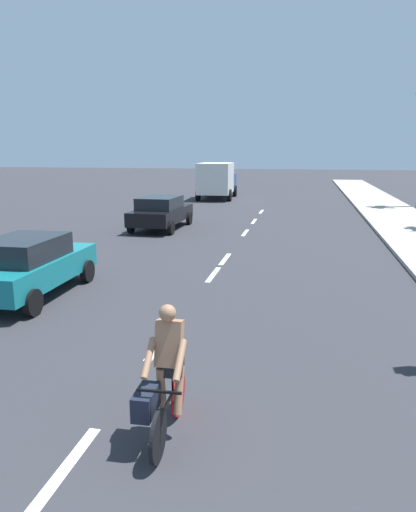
% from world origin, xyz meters
% --- Properties ---
extents(ground_plane, '(160.00, 160.00, 0.00)m').
position_xyz_m(ground_plane, '(0.00, 20.00, 0.00)').
color(ground_plane, '#2D2D33').
extents(lane_stripe_1, '(0.16, 1.80, 0.01)m').
position_xyz_m(lane_stripe_1, '(0.00, 4.01, 0.00)').
color(lane_stripe_1, white).
rests_on(lane_stripe_1, ground).
extents(lane_stripe_2, '(0.16, 1.80, 0.01)m').
position_xyz_m(lane_stripe_2, '(0.00, 7.96, 0.00)').
color(lane_stripe_2, white).
rests_on(lane_stripe_2, ground).
extents(lane_stripe_3, '(0.16, 1.80, 0.01)m').
position_xyz_m(lane_stripe_3, '(0.00, 13.26, 0.00)').
color(lane_stripe_3, white).
rests_on(lane_stripe_3, ground).
extents(lane_stripe_4, '(0.16, 1.80, 0.01)m').
position_xyz_m(lane_stripe_4, '(0.00, 15.40, 0.00)').
color(lane_stripe_4, white).
rests_on(lane_stripe_4, ground).
extents(lane_stripe_5, '(0.16, 1.80, 0.01)m').
position_xyz_m(lane_stripe_5, '(0.00, 20.94, 0.00)').
color(lane_stripe_5, white).
rests_on(lane_stripe_5, ground).
extents(lane_stripe_6, '(0.16, 1.80, 0.01)m').
position_xyz_m(lane_stripe_6, '(0.00, 24.64, 0.00)').
color(lane_stripe_6, white).
rests_on(lane_stripe_6, ground).
extents(lane_stripe_7, '(0.16, 1.80, 0.01)m').
position_xyz_m(lane_stripe_7, '(0.00, 28.84, 0.00)').
color(lane_stripe_7, white).
rests_on(lane_stripe_7, ground).
extents(cyclist, '(0.63, 1.71, 1.82)m').
position_xyz_m(cyclist, '(0.98, 4.95, 0.83)').
color(cyclist, black).
rests_on(cyclist, ground).
extents(parked_car_teal, '(2.06, 4.33, 1.57)m').
position_xyz_m(parked_car_teal, '(-4.26, 10.18, 0.84)').
color(parked_car_teal, '#14727A').
rests_on(parked_car_teal, ground).
extents(parked_car_black, '(2.19, 4.63, 1.57)m').
position_xyz_m(parked_car_black, '(-4.14, 21.24, 0.84)').
color(parked_car_black, black).
rests_on(parked_car_black, ground).
extents(delivery_truck, '(2.90, 6.34, 2.80)m').
position_xyz_m(delivery_truck, '(-4.23, 36.32, 1.50)').
color(delivery_truck, '#23478C').
rests_on(delivery_truck, ground).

